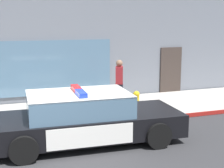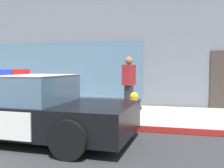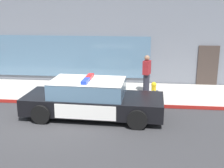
% 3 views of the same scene
% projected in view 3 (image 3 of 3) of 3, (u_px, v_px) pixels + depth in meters
% --- Properties ---
extents(ground, '(48.00, 48.00, 0.00)m').
position_uv_depth(ground, '(46.00, 122.00, 10.43)').
color(ground, '#303033').
extents(sidewalk, '(48.00, 3.28, 0.15)m').
position_uv_depth(sidewalk, '(69.00, 91.00, 13.78)').
color(sidewalk, '#B2ADA3').
rests_on(sidewalk, ground).
extents(curb_red_paint, '(28.80, 0.04, 0.14)m').
position_uv_depth(curb_red_paint, '(60.00, 103.00, 12.19)').
color(curb_red_paint, maroon).
rests_on(curb_red_paint, ground).
extents(police_cruiser, '(5.15, 2.26, 1.49)m').
position_uv_depth(police_cruiser, '(92.00, 99.00, 10.78)').
color(police_cruiser, black).
rests_on(police_cruiser, ground).
extents(fire_hydrant, '(0.34, 0.39, 0.73)m').
position_uv_depth(fire_hydrant, '(154.00, 91.00, 12.43)').
color(fire_hydrant, gold).
rests_on(fire_hydrant, sidewalk).
extents(pedestrian_on_sidewalk, '(0.39, 0.47, 1.71)m').
position_uv_depth(pedestrian_on_sidewalk, '(147.00, 74.00, 13.16)').
color(pedestrian_on_sidewalk, '#23232D').
rests_on(pedestrian_on_sidewalk, sidewalk).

